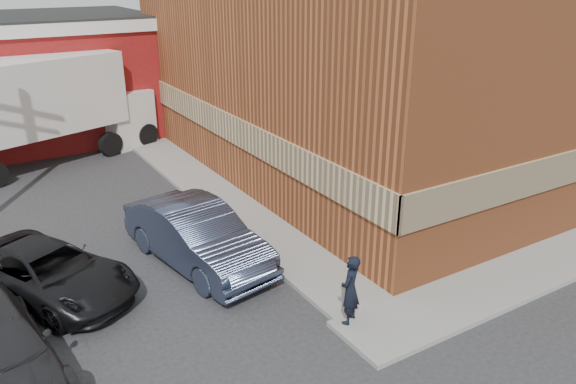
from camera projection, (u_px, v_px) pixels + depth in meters
ground at (344, 319)px, 13.03m from camera, size 90.00×90.00×0.00m
brick_building at (384, 45)px, 22.50m from camera, size 14.25×18.25×9.36m
sidewalk_south at (575, 253)px, 15.92m from camera, size 16.00×1.80×0.12m
sidewalk_west at (209, 190)px, 20.41m from camera, size 1.80×18.00×0.12m
man at (350, 290)px, 12.45m from camera, size 0.72×0.65×1.65m
sedan at (197, 236)px, 15.16m from camera, size 2.65×5.37×1.69m
suv_a at (49, 272)px, 13.71m from camera, size 4.21×5.26×1.33m
box_truck at (54, 101)px, 22.86m from camera, size 9.18×5.31×4.35m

